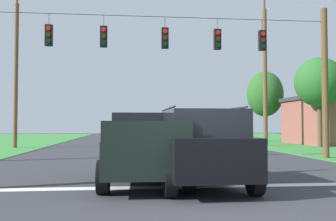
% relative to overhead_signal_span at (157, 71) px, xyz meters
% --- Properties ---
extents(ground_plane, '(120.00, 120.00, 0.00)m').
position_rel_overhead_signal_span_xyz_m(ground_plane, '(0.22, -9.33, -4.08)').
color(ground_plane, '#333338').
extents(stop_bar_stripe, '(13.79, 0.45, 0.01)m').
position_rel_overhead_signal_span_xyz_m(stop_bar_stripe, '(0.22, -7.26, -4.07)').
color(stop_bar_stripe, white).
rests_on(stop_bar_stripe, ground).
extents(lane_dash_0, '(2.50, 0.15, 0.01)m').
position_rel_overhead_signal_span_xyz_m(lane_dash_0, '(0.22, -1.26, -4.07)').
color(lane_dash_0, white).
rests_on(lane_dash_0, ground).
extents(lane_dash_1, '(2.50, 0.15, 0.01)m').
position_rel_overhead_signal_span_xyz_m(lane_dash_1, '(0.22, 6.41, -4.07)').
color(lane_dash_1, white).
rests_on(lane_dash_1, ground).
extents(lane_dash_2, '(2.50, 0.15, 0.01)m').
position_rel_overhead_signal_span_xyz_m(lane_dash_2, '(0.22, 12.92, -4.07)').
color(lane_dash_2, white).
rests_on(lane_dash_2, ground).
extents(lane_dash_3, '(2.50, 0.15, 0.01)m').
position_rel_overhead_signal_span_xyz_m(lane_dash_3, '(0.22, 19.50, -4.07)').
color(lane_dash_3, white).
rests_on(lane_dash_3, ground).
extents(overhead_signal_span, '(16.61, 0.31, 7.21)m').
position_rel_overhead_signal_span_xyz_m(overhead_signal_span, '(0.00, 0.00, 0.00)').
color(overhead_signal_span, brown).
rests_on(overhead_signal_span, ground).
extents(pickup_truck, '(2.40, 5.45, 1.95)m').
position_rel_overhead_signal_span_xyz_m(pickup_truck, '(-0.78, -6.18, -3.11)').
color(pickup_truck, black).
rests_on(pickup_truck, ground).
extents(suv_black, '(2.26, 4.82, 2.05)m').
position_rel_overhead_signal_span_xyz_m(suv_black, '(0.62, -7.05, -3.02)').
color(suv_black, black).
rests_on(suv_black, ground).
extents(distant_car_crossing_white, '(4.30, 2.03, 1.52)m').
position_rel_overhead_signal_span_xyz_m(distant_car_crossing_white, '(2.44, 13.01, -3.29)').
color(distant_car_crossing_white, silver).
rests_on(distant_car_crossing_white, ground).
extents(utility_pole_mid_right, '(0.32, 2.00, 11.06)m').
position_rel_overhead_signal_span_xyz_m(utility_pole_mid_right, '(8.84, 9.87, 1.33)').
color(utility_pole_mid_right, brown).
rests_on(utility_pole_mid_right, ground).
extents(utility_pole_near_left, '(0.27, 1.90, 10.53)m').
position_rel_overhead_signal_span_xyz_m(utility_pole_near_left, '(-8.96, 9.38, 1.22)').
color(utility_pole_near_left, brown).
rests_on(utility_pole_near_left, ground).
extents(tree_roadside_right, '(3.39, 3.39, 6.59)m').
position_rel_overhead_signal_span_xyz_m(tree_roadside_right, '(11.47, 16.88, 0.37)').
color(tree_roadside_right, brown).
rests_on(tree_roadside_right, ground).
extents(tree_roadside_far_right, '(3.40, 3.40, 6.34)m').
position_rel_overhead_signal_span_xyz_m(tree_roadside_far_right, '(12.10, 8.03, 0.50)').
color(tree_roadside_far_right, brown).
rests_on(tree_roadside_far_right, ground).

